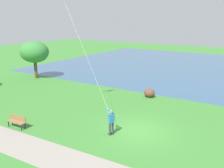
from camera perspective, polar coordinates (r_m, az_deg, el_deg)
ground_plane at (r=17.52m, az=5.81°, el=-10.76°), size 120.00×120.00×0.00m
lake_water at (r=43.01m, az=16.99°, el=3.95°), size 36.00×44.00×0.01m
walkway_path at (r=14.60m, az=-11.71°, el=-16.53°), size 3.56×32.07×0.02m
person_kite_flyer at (r=16.59m, az=-0.22°, el=-8.23°), size 0.49×0.63×1.83m
park_bench_near_walkway at (r=19.07m, az=-20.97°, el=-7.86°), size 0.49×1.52×0.88m
tree_treeline_right at (r=33.60m, az=-17.41°, el=7.02°), size 3.52×3.81×4.84m
lakeside_shrub at (r=24.88m, az=8.58°, el=-2.03°), size 0.97×1.09×0.86m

